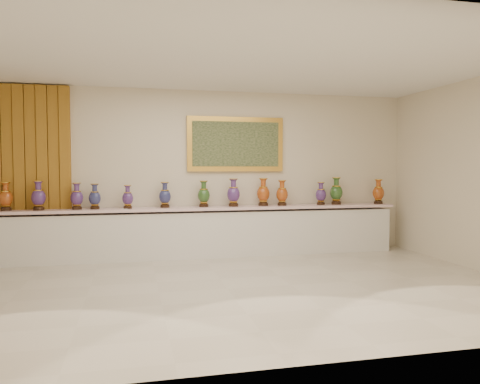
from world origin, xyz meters
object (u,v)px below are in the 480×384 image
at_px(vase_2, 77,198).
at_px(vase_1, 39,197).
at_px(counter, 202,233).
at_px(vase_0, 6,198).

bearing_deg(vase_2, vase_1, -179.69).
bearing_deg(vase_1, counter, 0.80).
height_order(vase_0, vase_2, vase_0).
height_order(counter, vase_0, vase_0).
distance_m(counter, vase_0, 3.29).
distance_m(counter, vase_1, 2.80).
relative_size(vase_1, vase_2, 1.08).
bearing_deg(vase_2, counter, 0.93).
distance_m(vase_0, vase_1, 0.51).
bearing_deg(vase_1, vase_2, 0.31).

